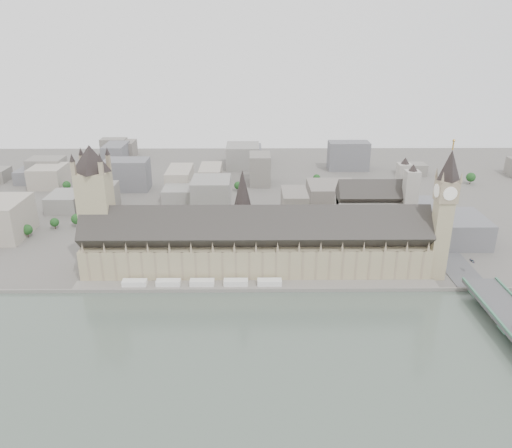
{
  "coord_description": "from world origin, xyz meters",
  "views": [
    {
      "loc": [
        -2.88,
        -334.7,
        179.93
      ],
      "look_at": [
        0.32,
        32.67,
        34.74
      ],
      "focal_mm": 35.0,
      "sensor_mm": 36.0,
      "label": 1
    }
  ],
  "objects_px": {
    "victoria_tower": "(96,203)",
    "westminster_abbey": "(376,208)",
    "elizabeth_tower": "(444,206)",
    "palace_of_westminster": "(256,245)",
    "car_approach": "(472,261)"
  },
  "relations": [
    {
      "from": "palace_of_westminster",
      "to": "victoria_tower",
      "type": "xyz_separation_m",
      "value": [
        -122.0,
        6.3,
        32.5
      ]
    },
    {
      "from": "victoria_tower",
      "to": "car_approach",
      "type": "xyz_separation_m",
      "value": [
        290.24,
        -12.79,
        -44.18
      ]
    },
    {
      "from": "elizabeth_tower",
      "to": "westminster_abbey",
      "type": "distance_m",
      "value": 96.91
    },
    {
      "from": "westminster_abbey",
      "to": "victoria_tower",
      "type": "bearing_deg",
      "value": -163.5
    },
    {
      "from": "elizabeth_tower",
      "to": "victoria_tower",
      "type": "height_order",
      "value": "elizabeth_tower"
    },
    {
      "from": "palace_of_westminster",
      "to": "victoria_tower",
      "type": "bearing_deg",
      "value": 177.04
    },
    {
      "from": "victoria_tower",
      "to": "car_approach",
      "type": "distance_m",
      "value": 293.86
    },
    {
      "from": "elizabeth_tower",
      "to": "westminster_abbey",
      "type": "bearing_deg",
      "value": 107.29
    },
    {
      "from": "car_approach",
      "to": "westminster_abbey",
      "type": "bearing_deg",
      "value": 115.25
    },
    {
      "from": "victoria_tower",
      "to": "westminster_abbey",
      "type": "relative_size",
      "value": 1.47
    },
    {
      "from": "car_approach",
      "to": "victoria_tower",
      "type": "bearing_deg",
      "value": 167.71
    },
    {
      "from": "palace_of_westminster",
      "to": "elizabeth_tower",
      "type": "relative_size",
      "value": 2.47
    },
    {
      "from": "palace_of_westminster",
      "to": "car_approach",
      "type": "xyz_separation_m",
      "value": [
        168.24,
        -6.49,
        -11.68
      ]
    },
    {
      "from": "victoria_tower",
      "to": "westminster_abbey",
      "type": "distance_m",
      "value": 244.79
    },
    {
      "from": "car_approach",
      "to": "elizabeth_tower",
      "type": "bearing_deg",
      "value": -179.99
    }
  ]
}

